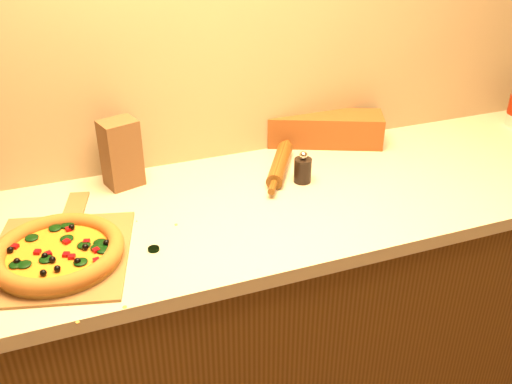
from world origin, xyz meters
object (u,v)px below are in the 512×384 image
object	(u,v)px
pizza_peel	(60,253)
pepper_grinder	(303,169)
rolling_pin	(280,164)
pizza	(58,252)

from	to	relation	value
pizza_peel	pepper_grinder	bearing A→B (deg)	25.04
pepper_grinder	rolling_pin	distance (m)	0.10
pizza	pepper_grinder	bearing A→B (deg)	13.13
pizza_peel	rolling_pin	xyz separation A→B (m)	(0.69, 0.22, 0.02)
pizza_peel	rolling_pin	distance (m)	0.73
pizza	pepper_grinder	xyz separation A→B (m)	(0.73, 0.17, 0.01)
pizza_peel	pizza	bearing A→B (deg)	-81.72
pepper_grinder	rolling_pin	xyz separation A→B (m)	(-0.04, 0.09, -0.02)
pizza_peel	pizza	distance (m)	0.04
pizza_peel	pepper_grinder	distance (m)	0.74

